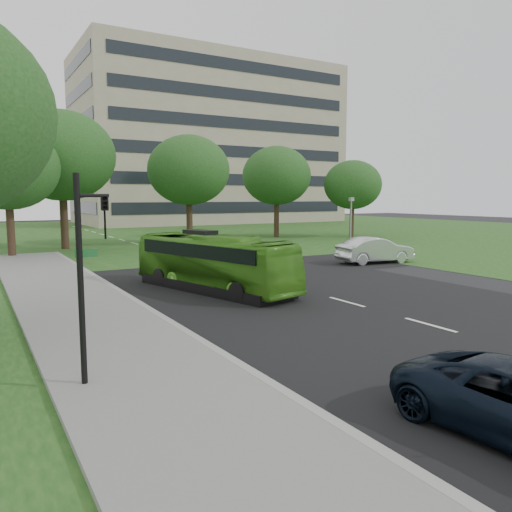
{
  "coord_description": "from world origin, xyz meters",
  "views": [
    {
      "loc": [
        -12.44,
        -12.52,
        4.03
      ],
      "look_at": [
        -2.2,
        5.15,
        1.6
      ],
      "focal_mm": 35.0,
      "sensor_mm": 36.0,
      "label": 1
    }
  ],
  "objects_px": {
    "tree_park_e": "(353,185)",
    "sedan": "(375,250)",
    "tree_park_d": "(277,176)",
    "tree_park_c": "(189,170)",
    "traffic_light": "(87,265)",
    "bus": "(213,263)",
    "office_building": "(209,144)",
    "tree_park_b": "(61,156)",
    "tree_park_a": "(7,167)",
    "camera_pole": "(351,216)"
  },
  "relations": [
    {
      "from": "tree_park_e",
      "to": "sedan",
      "type": "bearing_deg",
      "value": -126.91
    },
    {
      "from": "tree_park_e",
      "to": "sedan",
      "type": "xyz_separation_m",
      "value": [
        -12.15,
        -16.18,
        -4.41
      ]
    },
    {
      "from": "tree_park_d",
      "to": "tree_park_e",
      "type": "height_order",
      "value": "tree_park_d"
    },
    {
      "from": "tree_park_c",
      "to": "tree_park_e",
      "type": "relative_size",
      "value": 1.2
    },
    {
      "from": "traffic_light",
      "to": "tree_park_d",
      "type": "bearing_deg",
      "value": 53.54
    },
    {
      "from": "bus",
      "to": "sedan",
      "type": "distance_m",
      "value": 12.79
    },
    {
      "from": "office_building",
      "to": "tree_park_c",
      "type": "bearing_deg",
      "value": -117.33
    },
    {
      "from": "tree_park_b",
      "to": "sedan",
      "type": "height_order",
      "value": "tree_park_b"
    },
    {
      "from": "tree_park_b",
      "to": "tree_park_c",
      "type": "distance_m",
      "value": 10.08
    },
    {
      "from": "tree_park_a",
      "to": "tree_park_e",
      "type": "bearing_deg",
      "value": 3.64
    },
    {
      "from": "tree_park_b",
      "to": "sedan",
      "type": "distance_m",
      "value": 24.38
    },
    {
      "from": "tree_park_b",
      "to": "camera_pole",
      "type": "xyz_separation_m",
      "value": [
        18.81,
        -11.46,
        -4.54
      ]
    },
    {
      "from": "tree_park_c",
      "to": "camera_pole",
      "type": "xyz_separation_m",
      "value": [
        8.8,
        -10.59,
        -3.68
      ]
    },
    {
      "from": "tree_park_b",
      "to": "bus",
      "type": "relative_size",
      "value": 1.22
    },
    {
      "from": "tree_park_a",
      "to": "bus",
      "type": "bearing_deg",
      "value": -69.19
    },
    {
      "from": "tree_park_a",
      "to": "traffic_light",
      "type": "bearing_deg",
      "value": -90.85
    },
    {
      "from": "office_building",
      "to": "camera_pole",
      "type": "height_order",
      "value": "office_building"
    },
    {
      "from": "tree_park_e",
      "to": "bus",
      "type": "relative_size",
      "value": 0.89
    },
    {
      "from": "tree_park_b",
      "to": "office_building",
      "type": "bearing_deg",
      "value": 50.44
    },
    {
      "from": "tree_park_e",
      "to": "camera_pole",
      "type": "xyz_separation_m",
      "value": [
        -8.31,
        -9.47,
        -2.63
      ]
    },
    {
      "from": "traffic_light",
      "to": "tree_park_b",
      "type": "bearing_deg",
      "value": 83.25
    },
    {
      "from": "tree_park_a",
      "to": "tree_park_b",
      "type": "relative_size",
      "value": 0.83
    },
    {
      "from": "tree_park_e",
      "to": "office_building",
      "type": "bearing_deg",
      "value": 88.73
    },
    {
      "from": "tree_park_d",
      "to": "bus",
      "type": "height_order",
      "value": "tree_park_d"
    },
    {
      "from": "tree_park_c",
      "to": "tree_park_b",
      "type": "bearing_deg",
      "value": 175.08
    },
    {
      "from": "tree_park_a",
      "to": "sedan",
      "type": "xyz_separation_m",
      "value": [
        18.98,
        -14.2,
        -5.17
      ]
    },
    {
      "from": "bus",
      "to": "sedan",
      "type": "xyz_separation_m",
      "value": [
        12.38,
        3.18,
        -0.41
      ]
    },
    {
      "from": "tree_park_e",
      "to": "bus",
      "type": "xyz_separation_m",
      "value": [
        -24.53,
        -19.36,
        -4.0
      ]
    },
    {
      "from": "tree_park_b",
      "to": "tree_park_c",
      "type": "height_order",
      "value": "tree_park_b"
    },
    {
      "from": "tree_park_e",
      "to": "tree_park_c",
      "type": "bearing_deg",
      "value": 176.24
    },
    {
      "from": "tree_park_b",
      "to": "tree_park_e",
      "type": "xyz_separation_m",
      "value": [
        27.13,
        -1.99,
        -1.91
      ]
    },
    {
      "from": "office_building",
      "to": "tree_park_e",
      "type": "relative_size",
      "value": 5.23
    },
    {
      "from": "office_building",
      "to": "bus",
      "type": "bearing_deg",
      "value": -114.67
    },
    {
      "from": "tree_park_d",
      "to": "sedan",
      "type": "relative_size",
      "value": 1.87
    },
    {
      "from": "sedan",
      "to": "camera_pole",
      "type": "xyz_separation_m",
      "value": [
        3.84,
        6.71,
        1.78
      ]
    },
    {
      "from": "tree_park_e",
      "to": "traffic_light",
      "type": "height_order",
      "value": "tree_park_e"
    },
    {
      "from": "tree_park_b",
      "to": "camera_pole",
      "type": "bearing_deg",
      "value": -31.34
    },
    {
      "from": "office_building",
      "to": "tree_park_a",
      "type": "relative_size",
      "value": 4.57
    },
    {
      "from": "tree_park_b",
      "to": "sedan",
      "type": "xyz_separation_m",
      "value": [
        14.97,
        -18.17,
        -6.32
      ]
    },
    {
      "from": "bus",
      "to": "tree_park_a",
      "type": "bearing_deg",
      "value": 95.33
    },
    {
      "from": "office_building",
      "to": "tree_park_c",
      "type": "distance_m",
      "value": 39.5
    },
    {
      "from": "tree_park_d",
      "to": "camera_pole",
      "type": "relative_size",
      "value": 2.26
    },
    {
      "from": "office_building",
      "to": "camera_pole",
      "type": "bearing_deg",
      "value": -101.38
    },
    {
      "from": "office_building",
      "to": "tree_park_d",
      "type": "height_order",
      "value": "office_building"
    },
    {
      "from": "tree_park_a",
      "to": "traffic_light",
      "type": "height_order",
      "value": "tree_park_a"
    },
    {
      "from": "tree_park_b",
      "to": "sedan",
      "type": "bearing_deg",
      "value": -50.5
    },
    {
      "from": "tree_park_a",
      "to": "camera_pole",
      "type": "xyz_separation_m",
      "value": [
        22.82,
        -7.49,
        -3.39
      ]
    },
    {
      "from": "office_building",
      "to": "tree_park_e",
      "type": "height_order",
      "value": "office_building"
    },
    {
      "from": "tree_park_d",
      "to": "traffic_light",
      "type": "relative_size",
      "value": 1.99
    },
    {
      "from": "office_building",
      "to": "tree_park_e",
      "type": "xyz_separation_m",
      "value": [
        -0.79,
        -35.78,
        -7.29
      ]
    }
  ]
}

